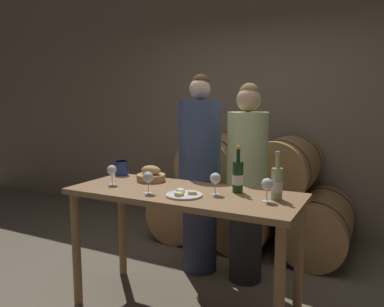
{
  "coord_description": "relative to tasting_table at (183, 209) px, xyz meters",
  "views": [
    {
      "loc": [
        1.22,
        -2.26,
        1.53
      ],
      "look_at": [
        0.0,
        0.13,
        1.15
      ],
      "focal_mm": 35.0,
      "sensor_mm": 36.0,
      "label": 1
    }
  ],
  "objects": [
    {
      "name": "wine_bottle_white",
      "position": [
        0.64,
        0.08,
        0.24
      ],
      "size": [
        0.08,
        0.08,
        0.31
      ],
      "color": "#ADBC7F",
      "rests_on": "tasting_table"
    },
    {
      "name": "person_right",
      "position": [
        0.24,
        0.68,
        0.08
      ],
      "size": [
        0.34,
        0.34,
        1.68
      ],
      "color": "#232326",
      "rests_on": "ground_plane"
    },
    {
      "name": "wine_glass_left",
      "position": [
        -0.18,
        -0.16,
        0.24
      ],
      "size": [
        0.07,
        0.07,
        0.15
      ],
      "color": "white",
      "rests_on": "tasting_table"
    },
    {
      "name": "barrel_stack",
      "position": [
        0.0,
        1.5,
        -0.24
      ],
      "size": [
        2.07,
        0.95,
        1.18
      ],
      "color": "#A87A47",
      "rests_on": "ground_plane"
    },
    {
      "name": "cheese_plate",
      "position": [
        0.07,
        -0.12,
        0.14
      ],
      "size": [
        0.25,
        0.25,
        0.04
      ],
      "color": "white",
      "rests_on": "tasting_table"
    },
    {
      "name": "tasting_table",
      "position": [
        0.0,
        0.0,
        0.0
      ],
      "size": [
        1.64,
        0.67,
        0.9
      ],
      "color": "olive",
      "rests_on": "ground_plane"
    },
    {
      "name": "wine_glass_right",
      "position": [
        0.6,
        -0.01,
        0.24
      ],
      "size": [
        0.07,
        0.07,
        0.15
      ],
      "color": "white",
      "rests_on": "tasting_table"
    },
    {
      "name": "wine_bottle_red",
      "position": [
        0.35,
        0.14,
        0.24
      ],
      "size": [
        0.08,
        0.08,
        0.32
      ],
      "color": "#193819",
      "rests_on": "tasting_table"
    },
    {
      "name": "wine_glass_far_left",
      "position": [
        -0.58,
        -0.07,
        0.24
      ],
      "size": [
        0.07,
        0.07,
        0.15
      ],
      "color": "white",
      "rests_on": "tasting_table"
    },
    {
      "name": "bread_basket",
      "position": [
        -0.39,
        0.18,
        0.18
      ],
      "size": [
        0.22,
        0.22,
        0.13
      ],
      "color": "tan",
      "rests_on": "tasting_table"
    },
    {
      "name": "blue_crock",
      "position": [
        -0.75,
        0.27,
        0.2
      ],
      "size": [
        0.12,
        0.12,
        0.12
      ],
      "color": "navy",
      "rests_on": "tasting_table"
    },
    {
      "name": "wine_glass_center",
      "position": [
        0.24,
        0.01,
        0.24
      ],
      "size": [
        0.07,
        0.07,
        0.15
      ],
      "color": "white",
      "rests_on": "tasting_table"
    },
    {
      "name": "person_left",
      "position": [
        -0.2,
        0.68,
        0.12
      ],
      "size": [
        0.38,
        0.38,
        1.76
      ],
      "color": "#2D334C",
      "rests_on": "ground_plane"
    },
    {
      "name": "stone_wall_back",
      "position": [
        0.0,
        2.09,
        0.83
      ],
      "size": [
        10.0,
        0.12,
        3.2
      ],
      "color": "gray",
      "rests_on": "ground_plane"
    }
  ]
}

